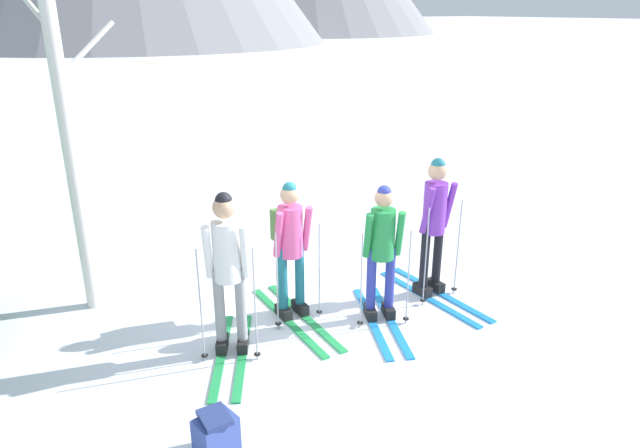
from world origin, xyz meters
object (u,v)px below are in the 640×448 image
(skier_in_pink, at_px, (290,244))
(skier_in_purple, at_px, (434,222))
(skier_in_white, at_px, (228,267))
(birch_tree_tall, at_px, (63,107))
(backpack_on_snow_front, at_px, (216,435))
(skier_in_green, at_px, (382,249))

(skier_in_pink, distance_m, skier_in_purple, 1.81)
(skier_in_white, bearing_deg, birch_tree_tall, 120.72)
(skier_in_pink, distance_m, backpack_on_snow_front, 2.41)
(birch_tree_tall, bearing_deg, skier_in_purple, -26.77)
(skier_in_pink, height_order, skier_in_green, skier_in_pink)
(skier_in_purple, bearing_deg, birch_tree_tall, 153.23)
(skier_in_white, xyz_separation_m, backpack_on_snow_front, (-0.69, -1.32, -0.79))
(birch_tree_tall, bearing_deg, backpack_on_snow_front, -83.06)
(skier_in_white, height_order, skier_in_purple, skier_in_purple)
(skier_in_purple, distance_m, birch_tree_tall, 4.41)
(skier_in_white, bearing_deg, skier_in_pink, 21.03)
(skier_in_pink, height_order, birch_tree_tall, birch_tree_tall)
(skier_in_green, height_order, backpack_on_snow_front, skier_in_green)
(skier_in_white, height_order, backpack_on_snow_front, skier_in_white)
(backpack_on_snow_front, bearing_deg, skier_in_green, 23.83)
(skier_in_white, distance_m, skier_in_green, 1.77)
(skier_in_pink, relative_size, skier_in_green, 1.09)
(skier_in_white, relative_size, skier_in_pink, 1.00)
(backpack_on_snow_front, bearing_deg, skier_in_purple, 20.34)
(skier_in_purple, height_order, backpack_on_snow_front, skier_in_purple)
(skier_in_white, xyz_separation_m, skier_in_purple, (2.65, -0.08, -0.00))
(skier_in_white, relative_size, backpack_on_snow_front, 4.64)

